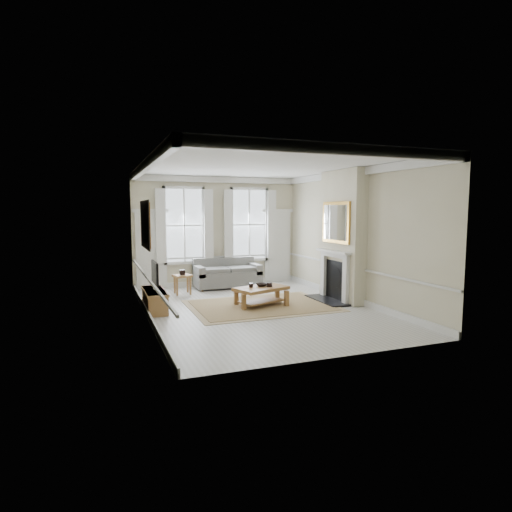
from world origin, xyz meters
name	(u,v)px	position (x,y,z in m)	size (l,w,h in m)	color
floor	(258,309)	(0.00, 0.00, 0.00)	(7.20, 7.20, 0.00)	#B7B5AD
ceiling	(258,165)	(0.00, 0.00, 3.40)	(7.20, 7.20, 0.00)	white
back_wall	(217,231)	(0.00, 3.60, 1.70)	(5.20, 5.20, 0.00)	beige
left_wall	(145,241)	(-2.60, 0.00, 1.70)	(7.20, 7.20, 0.00)	beige
right_wall	(353,236)	(2.60, 0.00, 1.70)	(7.20, 7.20, 0.00)	beige
window_left	(184,225)	(-1.05, 3.55, 1.90)	(1.26, 0.20, 2.20)	#B2BCC6
window_right	(249,225)	(1.05, 3.55, 1.90)	(1.26, 0.20, 2.20)	#B2BCC6
door_left	(151,251)	(-2.05, 3.56, 1.15)	(0.90, 0.08, 2.30)	silver
door_right	(277,247)	(2.05, 3.56, 1.15)	(0.90, 0.08, 2.30)	silver
painting	(145,225)	(-2.56, 0.30, 2.05)	(0.05, 1.66, 1.06)	#C18321
chimney_breast	(342,236)	(2.43, 0.20, 1.70)	(0.35, 1.70, 3.38)	beige
hearth	(327,300)	(2.00, 0.20, 0.03)	(0.55, 1.50, 0.05)	black
fireplace	(334,273)	(2.20, 0.20, 0.73)	(0.21, 1.45, 1.33)	silver
mirror	(336,222)	(2.21, 0.20, 2.05)	(0.06, 1.26, 1.06)	gold
sofa	(227,275)	(0.15, 3.11, 0.37)	(1.98, 0.96, 0.89)	slate
side_table	(182,279)	(-1.34, 2.50, 0.44)	(0.54, 0.54, 0.55)	brown
rug	(261,305)	(0.19, 0.30, 0.01)	(3.50, 2.60, 0.02)	olive
coffee_table	(261,290)	(0.19, 0.30, 0.40)	(1.45, 1.12, 0.48)	brown
ceramic_pot_a	(251,285)	(-0.06, 0.35, 0.53)	(0.10, 0.10, 0.10)	black
ceramic_pot_b	(269,285)	(0.39, 0.25, 0.53)	(0.14, 0.14, 0.10)	black
bowl	(262,285)	(0.24, 0.40, 0.51)	(0.28, 0.28, 0.07)	black
tv_stand	(155,300)	(-2.34, 0.74, 0.24)	(0.44, 1.37, 0.49)	brown
tv	(155,273)	(-2.32, 0.74, 0.88)	(0.08, 0.90, 0.68)	black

